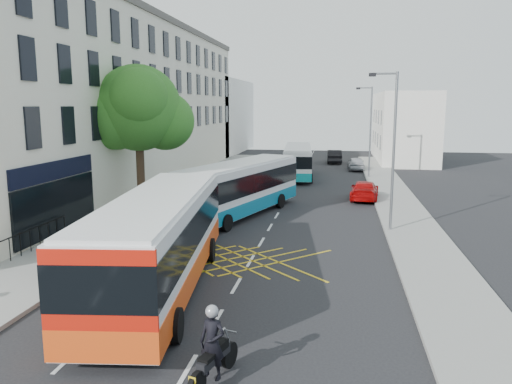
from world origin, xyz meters
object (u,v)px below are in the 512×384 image
at_px(lamp_far, 369,127).
at_px(lamp_near, 392,143).
at_px(bus_mid, 239,188).
at_px(parked_car_blue, 91,261).
at_px(bus_near, 159,241).
at_px(distant_car_grey, 295,158).
at_px(red_hatchback, 365,190).
at_px(distant_car_silver, 356,163).
at_px(bus_far, 298,161).
at_px(motorbike, 213,347).
at_px(parked_car_silver, 138,243).
at_px(street_tree, 138,109).
at_px(pedestrian_far, 57,253).
at_px(distant_car_dark, 334,156).

bearing_deg(lamp_far, lamp_near, -90.00).
height_order(bus_mid, parked_car_blue, bus_mid).
relative_size(bus_near, distant_car_grey, 2.93).
bearing_deg(red_hatchback, distant_car_silver, -84.56).
distance_m(bus_near, bus_far, 29.19).
height_order(motorbike, parked_car_silver, motorbike).
xyz_separation_m(bus_mid, distant_car_silver, (7.53, 22.90, -1.00)).
height_order(lamp_far, bus_near, lamp_far).
distance_m(street_tree, motorbike, 21.30).
height_order(parked_car_blue, pedestrian_far, pedestrian_far).
relative_size(bus_near, bus_far, 1.19).
bearing_deg(bus_near, parked_car_silver, 115.72).
bearing_deg(bus_far, parked_car_blue, -105.20).
bearing_deg(lamp_far, street_tree, -130.81).
relative_size(lamp_far, distant_car_dark, 1.74).
height_order(street_tree, parked_car_silver, street_tree).
height_order(lamp_near, bus_far, lamp_near).
bearing_deg(lamp_far, bus_near, -106.49).
xyz_separation_m(parked_car_blue, pedestrian_far, (-1.40, 0.03, 0.25)).
distance_m(lamp_far, distant_car_dark, 12.75).
distance_m(bus_near, distant_car_dark, 41.90).
xyz_separation_m(lamp_near, red_hatchback, (-0.79, 9.10, -3.96)).
bearing_deg(distant_car_silver, parked_car_silver, 70.16).
bearing_deg(bus_near, lamp_far, 66.45).
bearing_deg(parked_car_blue, red_hatchback, 54.49).
relative_size(bus_mid, bus_far, 1.11).
distance_m(lamp_near, parked_car_silver, 13.32).
height_order(parked_car_blue, distant_car_grey, parked_car_blue).
bearing_deg(lamp_near, bus_far, 108.07).
distance_m(lamp_near, bus_far, 20.57).
bearing_deg(parked_car_silver, lamp_near, 34.99).
xyz_separation_m(bus_far, red_hatchback, (5.52, -10.23, -0.86)).
height_order(bus_near, motorbike, bus_near).
relative_size(motorbike, parked_car_silver, 0.56).
distance_m(street_tree, red_hatchback, 16.22).
height_order(bus_near, distant_car_dark, bus_near).
height_order(bus_mid, pedestrian_far, bus_mid).
bearing_deg(lamp_near, parked_car_blue, -142.40).
xyz_separation_m(motorbike, parked_car_blue, (-6.39, 6.34, -0.25)).
height_order(bus_near, parked_car_silver, bus_near).
height_order(lamp_near, distant_car_dark, lamp_near).
bearing_deg(distant_car_silver, bus_mid, 69.78).
bearing_deg(motorbike, pedestrian_far, 156.45).
bearing_deg(distant_car_grey, pedestrian_far, -92.58).
relative_size(bus_mid, red_hatchback, 2.55).
relative_size(red_hatchback, distant_car_silver, 1.14).
relative_size(bus_far, motorbike, 4.81).
height_order(lamp_near, distant_car_grey, lamp_near).
relative_size(lamp_far, red_hatchback, 1.77).
bearing_deg(bus_mid, lamp_near, -0.26).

